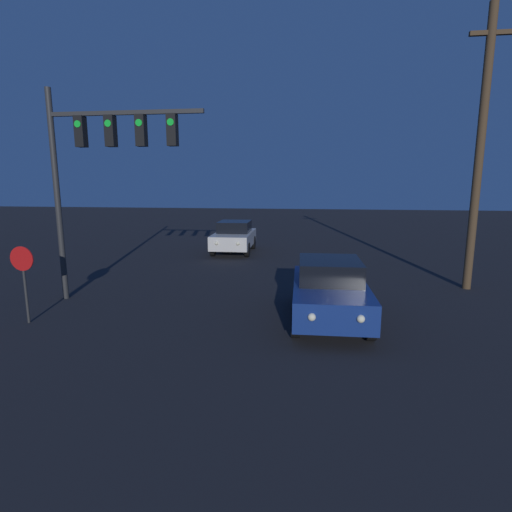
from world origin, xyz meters
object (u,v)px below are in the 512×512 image
Objects in this scene: traffic_signal_mast at (99,154)px; stop_sign at (23,271)px; car_far at (234,236)px; car_near at (329,290)px; utility_pole at (480,150)px.

traffic_signal_mast reaches higher than stop_sign.
traffic_signal_mast is (-2.31, -9.32, 3.69)m from car_far.
car_near is at bearing -8.11° from traffic_signal_mast.
stop_sign is at bearing 7.83° from car_near.
car_far is (-4.59, 10.30, 0.00)m from car_near.
traffic_signal_mast is at bearing -165.70° from utility_pole.
car_near is 7.88m from traffic_signal_mast.
car_near is at bearing 112.61° from car_far.
utility_pole reaches higher than car_near.
car_near is 11.28m from car_far.
traffic_signal_mast is 0.70× the size of utility_pole.
car_near is at bearing -141.23° from utility_pole.
car_near is 1.00× the size of car_far.
traffic_signal_mast is at bearing -9.51° from car_near.
stop_sign is (-8.00, -1.30, 0.59)m from car_near.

